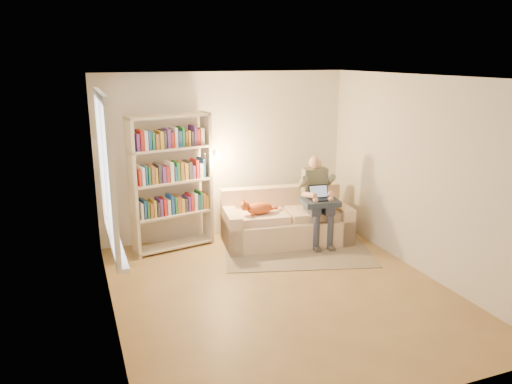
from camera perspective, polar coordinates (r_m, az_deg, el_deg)
name	(u,v)px	position (r m, az deg, el deg)	size (l,w,h in m)	color
floor	(281,291)	(6.33, 2.91, -11.24)	(4.50, 4.50, 0.00)	olive
ceiling	(284,77)	(5.67, 3.27, 12.99)	(4.00, 4.50, 0.02)	white
wall_left	(106,208)	(5.41, -16.72, -1.77)	(0.02, 4.50, 2.60)	silver
wall_right	(422,176)	(6.90, 18.48, 1.72)	(0.02, 4.50, 2.60)	silver
wall_back	(226,156)	(7.92, -3.49, 4.17)	(4.00, 0.02, 2.60)	silver
wall_front	(401,262)	(4.02, 16.20, -7.66)	(4.00, 0.02, 2.60)	silver
window	(109,196)	(5.58, -16.40, -0.41)	(0.12, 1.52, 1.69)	white
sofa	(286,223)	(7.82, 3.40, -3.57)	(2.03, 1.12, 0.82)	beige
person	(317,195)	(7.69, 6.99, -0.34)	(0.44, 0.63, 1.36)	slate
cat	(258,208)	(7.50, 0.28, -1.82)	(0.62, 0.27, 0.22)	orange
blanket	(317,202)	(7.58, 7.02, -1.13)	(0.54, 0.44, 0.08)	#263344
laptop	(317,196)	(7.57, 7.02, -0.43)	(0.33, 0.30, 0.25)	black
bookshelf	(171,176)	(7.40, -9.65, 1.80)	(1.39, 0.54, 2.04)	beige
rug	(298,253)	(7.47, 4.84, -6.94)	(2.15, 1.27, 0.01)	gray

